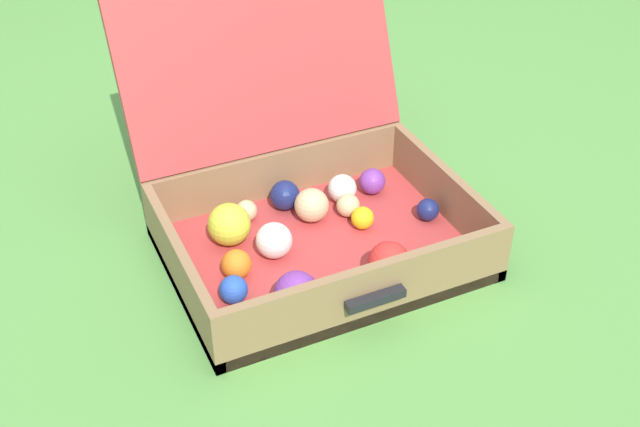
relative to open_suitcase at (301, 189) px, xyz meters
The scene contains 2 objects.
ground_plane 0.15m from the open_suitcase, 145.73° to the right, with size 16.00×16.00×0.00m, color #569342.
open_suitcase is the anchor object (origin of this frame).
Camera 1 is at (-0.43, -1.14, 0.99)m, focal length 45.40 mm.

